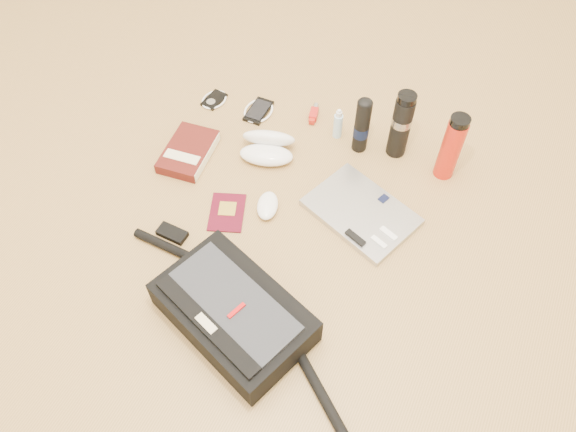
{
  "coord_description": "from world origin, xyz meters",
  "views": [
    {
      "loc": [
        0.45,
        -0.82,
        1.37
      ],
      "look_at": [
        0.03,
        0.04,
        0.06
      ],
      "focal_mm": 35.0,
      "sensor_mm": 36.0,
      "label": 1
    }
  ],
  "objects_px": {
    "book": "(189,152)",
    "thermos_red": "(451,147)",
    "thermos_black": "(401,125)",
    "messenger_bag": "(233,312)",
    "laptop": "(361,212)"
  },
  "relations": [
    {
      "from": "laptop",
      "to": "thermos_black",
      "type": "distance_m",
      "value": 0.31
    },
    {
      "from": "laptop",
      "to": "book",
      "type": "bearing_deg",
      "value": -157.61
    },
    {
      "from": "messenger_bag",
      "to": "book",
      "type": "bearing_deg",
      "value": 152.1
    },
    {
      "from": "laptop",
      "to": "thermos_black",
      "type": "bearing_deg",
      "value": 108.87
    },
    {
      "from": "book",
      "to": "thermos_black",
      "type": "xyz_separation_m",
      "value": [
        0.6,
        0.31,
        0.1
      ]
    },
    {
      "from": "book",
      "to": "thermos_red",
      "type": "relative_size",
      "value": 0.94
    },
    {
      "from": "laptop",
      "to": "thermos_red",
      "type": "bearing_deg",
      "value": 77.16
    },
    {
      "from": "book",
      "to": "thermos_black",
      "type": "height_order",
      "value": "thermos_black"
    },
    {
      "from": "thermos_black",
      "to": "thermos_red",
      "type": "xyz_separation_m",
      "value": [
        0.17,
        -0.02,
        -0.0
      ]
    },
    {
      "from": "book",
      "to": "laptop",
      "type": "bearing_deg",
      "value": -4.98
    },
    {
      "from": "thermos_black",
      "to": "laptop",
      "type": "bearing_deg",
      "value": -91.38
    },
    {
      "from": "thermos_red",
      "to": "messenger_bag",
      "type": "bearing_deg",
      "value": -115.2
    },
    {
      "from": "messenger_bag",
      "to": "laptop",
      "type": "xyz_separation_m",
      "value": [
        0.17,
        0.47,
        -0.04
      ]
    },
    {
      "from": "messenger_bag",
      "to": "thermos_red",
      "type": "bearing_deg",
      "value": 83.99
    },
    {
      "from": "messenger_bag",
      "to": "thermos_red",
      "type": "xyz_separation_m",
      "value": [
        0.35,
        0.74,
        0.07
      ]
    }
  ]
}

